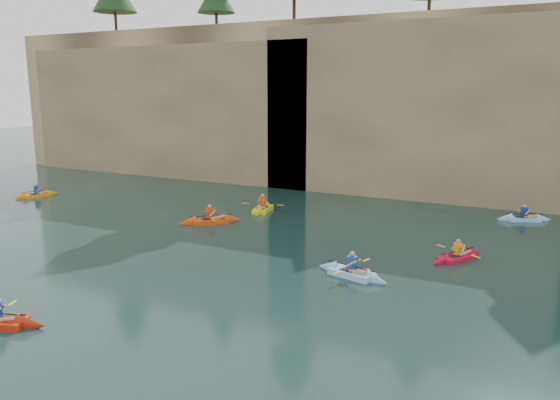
% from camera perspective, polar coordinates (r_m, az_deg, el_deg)
% --- Properties ---
extents(ground, '(160.00, 160.00, 0.00)m').
position_cam_1_polar(ground, '(16.43, -6.85, -13.62)').
color(ground, black).
rests_on(ground, ground).
extents(cliff, '(70.00, 16.00, 12.00)m').
position_cam_1_polar(cliff, '(43.05, 16.39, 9.87)').
color(cliff, tan).
rests_on(cliff, ground).
extents(cliff_slab_west, '(26.00, 2.40, 10.56)m').
position_cam_1_polar(cliff_slab_west, '(45.01, -11.93, 9.23)').
color(cliff_slab_west, '#A08961').
rests_on(cliff_slab_west, ground).
extents(cliff_slab_center, '(24.00, 2.40, 11.40)m').
position_cam_1_polar(cliff_slab_center, '(35.42, 17.16, 9.06)').
color(cliff_slab_center, '#A08961').
rests_on(cliff_slab_center, ground).
extents(sea_cave_west, '(4.50, 1.00, 4.00)m').
position_cam_1_polar(sea_cave_west, '(43.51, -10.25, 4.88)').
color(sea_cave_west, black).
rests_on(sea_cave_west, ground).
extents(sea_cave_center, '(3.50, 1.00, 3.20)m').
position_cam_1_polar(sea_cave_center, '(36.76, 7.35, 3.12)').
color(sea_cave_center, black).
rests_on(sea_cave_center, ground).
extents(kayaker_orange, '(2.90, 2.89, 1.27)m').
position_cam_1_polar(kayaker_orange, '(28.86, -7.31, -2.14)').
color(kayaker_orange, '#DA450D').
rests_on(kayaker_orange, ground).
extents(kayaker_ltblue_near, '(3.18, 2.36, 1.22)m').
position_cam_1_polar(kayaker_ltblue_near, '(20.91, 7.51, -7.54)').
color(kayaker_ltblue_near, '#94D0F8').
rests_on(kayaker_ltblue_near, ground).
extents(kayaker_red_far, '(2.06, 2.94, 1.10)m').
position_cam_1_polar(kayaker_red_far, '(23.81, 18.04, -5.67)').
color(kayaker_red_far, red).
rests_on(kayaker_red_far, ground).
extents(kayaker_yellow, '(2.47, 3.22, 1.29)m').
position_cam_1_polar(kayaker_yellow, '(31.42, -1.80, -0.91)').
color(kayaker_yellow, yellow).
rests_on(kayaker_yellow, ground).
extents(kayaker_ltblue_mid, '(2.90, 2.02, 1.09)m').
position_cam_1_polar(kayaker_ltblue_mid, '(31.97, 24.13, -1.76)').
color(kayaker_ltblue_mid, '#90CCF1').
rests_on(kayaker_ltblue_mid, ground).
extents(kayaker_extra_west, '(2.08, 2.86, 1.11)m').
position_cam_1_polar(kayaker_extra_west, '(38.95, -24.05, 0.50)').
color(kayaker_extra_west, orange).
rests_on(kayaker_extra_west, ground).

